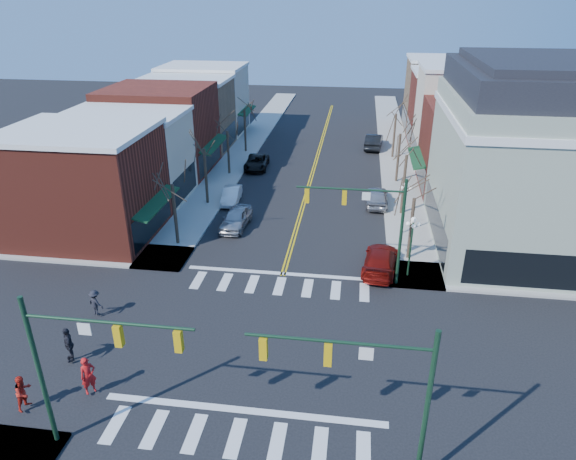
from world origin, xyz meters
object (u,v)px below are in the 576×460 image
at_px(victorian_corner, 533,158).
at_px(pedestrian_dark_b, 95,303).
at_px(pedestrian_red_a, 88,376).
at_px(lamppost_corner, 412,237).
at_px(car_left_far, 257,162).
at_px(car_right_near, 380,260).
at_px(pedestrian_red_b, 24,392).
at_px(pedestrian_dark_a, 69,344).
at_px(car_left_near, 236,218).
at_px(lamppost_midblock, 405,199).
at_px(car_right_far, 374,141).
at_px(car_right_mid, 377,196).
at_px(car_left_mid, 231,195).

bearing_deg(victorian_corner, pedestrian_dark_b, -153.78).
bearing_deg(pedestrian_red_a, pedestrian_dark_b, 66.54).
xyz_separation_m(lamppost_corner, car_left_far, (-14.19, 20.79, -2.28)).
xyz_separation_m(car_right_near, pedestrian_red_b, (-16.10, -15.08, 0.26)).
bearing_deg(pedestrian_dark_b, car_right_near, -133.48).
bearing_deg(car_left_far, pedestrian_red_b, -99.12).
relative_size(car_right_near, pedestrian_red_b, 3.02).
relative_size(victorian_corner, pedestrian_red_a, 7.40).
distance_m(car_left_far, pedestrian_dark_a, 32.00).
bearing_deg(pedestrian_red_b, car_left_near, -2.17).
distance_m(lamppost_corner, lamppost_midblock, 6.50).
xyz_separation_m(car_right_far, pedestrian_dark_b, (-16.34, -37.18, 0.08)).
bearing_deg(car_right_near, car_right_mid, -82.91).
distance_m(car_left_near, pedestrian_dark_b, 14.15).
height_order(car_right_far, pedestrian_red_a, pedestrian_red_a).
distance_m(car_left_near, car_left_far, 14.74).
height_order(car_left_mid, car_right_mid, car_right_mid).
bearing_deg(pedestrian_dark_b, car_right_far, -92.49).
bearing_deg(victorian_corner, car_right_far, 112.83).
bearing_deg(lamppost_corner, car_left_near, 154.85).
xyz_separation_m(lamppost_midblock, car_left_far, (-14.19, 14.29, -2.28)).
xyz_separation_m(pedestrian_red_a, pedestrian_dark_a, (-2.10, 2.05, -0.01)).
xyz_separation_m(lamppost_corner, pedestrian_red_b, (-17.90, -14.39, -1.95)).
xyz_separation_m(car_left_mid, pedestrian_red_a, (-0.90, -24.29, 0.45)).
distance_m(lamppost_midblock, car_right_mid, 6.50).
bearing_deg(pedestrian_dark_a, car_left_mid, 138.99).
height_order(victorian_corner, car_right_far, victorian_corner).
height_order(car_left_near, car_right_far, car_right_far).
relative_size(car_left_mid, car_left_far, 0.82).
bearing_deg(pedestrian_red_a, car_left_far, 40.20).
xyz_separation_m(car_left_far, car_right_mid, (12.39, -8.43, 0.11)).
height_order(pedestrian_red_a, pedestrian_dark_a, pedestrian_red_a).
relative_size(car_left_near, car_right_near, 0.87).
height_order(victorian_corner, lamppost_midblock, victorian_corner).
bearing_deg(pedestrian_dark_a, car_right_far, 125.74).
bearing_deg(car_right_near, car_left_mid, -32.31).
distance_m(car_left_near, pedestrian_red_b, 21.07).
height_order(car_right_far, pedestrian_red_b, pedestrian_red_b).
height_order(lamppost_midblock, car_right_mid, lamppost_midblock).
bearing_deg(lamppost_corner, car_left_far, 124.32).
bearing_deg(car_right_mid, lamppost_corner, 99.20).
bearing_deg(car_right_mid, car_left_mid, 6.05).
bearing_deg(lamppost_corner, lamppost_midblock, 90.00).
distance_m(lamppost_midblock, car_left_mid, 15.51).
height_order(car_left_near, pedestrian_dark_a, pedestrian_dark_a).
bearing_deg(lamppost_corner, car_right_mid, 98.28).
relative_size(car_right_near, pedestrian_dark_b, 3.32).
distance_m(lamppost_corner, car_right_near, 2.93).
relative_size(lamppost_corner, car_right_near, 0.83).
height_order(victorian_corner, pedestrian_red_a, victorian_corner).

